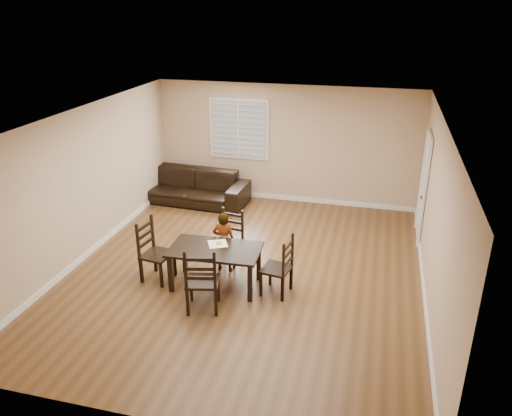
# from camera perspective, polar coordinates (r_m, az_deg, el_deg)

# --- Properties ---
(ground) EXTENTS (7.00, 7.00, 0.00)m
(ground) POSITION_cam_1_polar(r_m,az_deg,el_deg) (8.82, -1.19, -7.22)
(ground) COLOR brown
(ground) RESTS_ON ground
(room) EXTENTS (6.04, 7.04, 2.72)m
(room) POSITION_cam_1_polar(r_m,az_deg,el_deg) (8.22, -0.72, 4.33)
(room) COLOR tan
(room) RESTS_ON ground
(dining_table) EXTENTS (1.50, 0.88, 0.69)m
(dining_table) POSITION_cam_1_polar(r_m,az_deg,el_deg) (8.14, -4.70, -5.19)
(dining_table) COLOR black
(dining_table) RESTS_ON ground
(chair_near) EXTENTS (0.50, 0.47, 0.97)m
(chair_near) POSITION_cam_1_polar(r_m,az_deg,el_deg) (9.02, -2.82, -3.36)
(chair_near) COLOR black
(chair_near) RESTS_ON ground
(chair_far) EXTENTS (0.58, 0.56, 1.09)m
(chair_far) POSITION_cam_1_polar(r_m,az_deg,el_deg) (7.53, -6.24, -8.71)
(chair_far) COLOR black
(chair_far) RESTS_ON ground
(chair_left) EXTENTS (0.52, 0.55, 1.08)m
(chair_left) POSITION_cam_1_polar(r_m,az_deg,el_deg) (8.59, -11.97, -4.93)
(chair_left) COLOR black
(chair_left) RESTS_ON ground
(chair_right) EXTENTS (0.49, 0.52, 1.01)m
(chair_right) POSITION_cam_1_polar(r_m,az_deg,el_deg) (7.97, 3.17, -6.98)
(chair_right) COLOR black
(chair_right) RESTS_ON ground
(child) EXTENTS (0.40, 0.27, 1.10)m
(child) POSITION_cam_1_polar(r_m,az_deg,el_deg) (8.62, -3.68, -3.86)
(child) COLOR gray
(child) RESTS_ON ground
(napkin) EXTENTS (0.40, 0.40, 0.00)m
(napkin) POSITION_cam_1_polar(r_m,az_deg,el_deg) (8.24, -4.39, -4.10)
(napkin) COLOR white
(napkin) RESTS_ON dining_table
(donut) EXTENTS (0.10, 0.10, 0.04)m
(donut) POSITION_cam_1_polar(r_m,az_deg,el_deg) (8.23, -4.28, -3.98)
(donut) COLOR gold
(donut) RESTS_ON napkin
(sofa) EXTENTS (2.64, 1.16, 0.75)m
(sofa) POSITION_cam_1_polar(r_m,az_deg,el_deg) (11.70, -7.30, 2.43)
(sofa) COLOR black
(sofa) RESTS_ON ground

